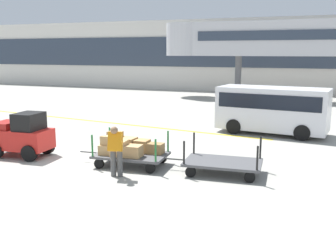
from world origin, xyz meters
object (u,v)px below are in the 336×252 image
at_px(baggage_cart_lead, 128,149).
at_px(baggage_cart_middle, 223,163).
at_px(baggage_handler, 116,149).
at_px(shuttle_van, 272,107).
at_px(baggage_tug, 22,135).

bearing_deg(baggage_cart_lead, baggage_cart_middle, 3.71).
xyz_separation_m(baggage_handler, shuttle_van, (3.56, 8.14, 0.37)).
bearing_deg(baggage_cart_middle, baggage_tug, -175.77).
relative_size(baggage_tug, baggage_handler, 1.39).
bearing_deg(shuttle_van, baggage_cart_lead, -118.79).
distance_m(baggage_handler, shuttle_van, 8.89).
height_order(baggage_tug, shuttle_van, shuttle_van).
height_order(baggage_cart_lead, baggage_handler, baggage_handler).
bearing_deg(baggage_cart_lead, baggage_tug, -175.38).
bearing_deg(baggage_tug, baggage_cart_lead, 4.62).
xyz_separation_m(baggage_cart_lead, shuttle_van, (3.79, 6.90, 0.69)).
bearing_deg(shuttle_van, baggage_tug, -137.26).
distance_m(baggage_cart_lead, baggage_handler, 1.30).
bearing_deg(baggage_handler, baggage_cart_lead, 100.60).
height_order(baggage_cart_middle, shuttle_van, shuttle_van).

